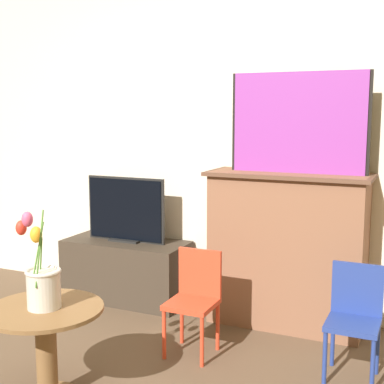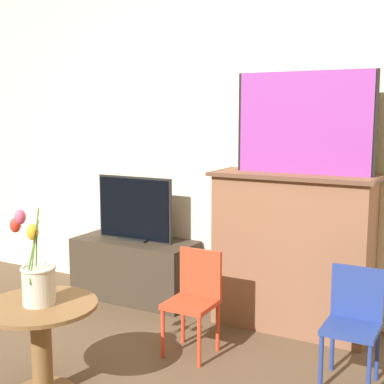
{
  "view_description": "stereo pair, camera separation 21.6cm",
  "coord_description": "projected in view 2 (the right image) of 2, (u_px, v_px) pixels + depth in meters",
  "views": [
    {
      "loc": [
        1.33,
        -1.56,
        1.44
      ],
      "look_at": [
        0.05,
        1.27,
        0.98
      ],
      "focal_mm": 50.0,
      "sensor_mm": 36.0,
      "label": 1
    },
    {
      "loc": [
        1.52,
        -1.47,
        1.44
      ],
      "look_at": [
        0.05,
        1.27,
        0.98
      ],
      "focal_mm": 50.0,
      "sensor_mm": 36.0,
      "label": 2
    }
  ],
  "objects": [
    {
      "name": "chair_blue",
      "position": [
        353.0,
        318.0,
        2.85
      ],
      "size": [
        0.28,
        0.28,
        0.62
      ],
      "color": "navy",
      "rests_on": "ground"
    },
    {
      "name": "tv_stand",
      "position": [
        135.0,
        269.0,
        4.17
      ],
      "size": [
        0.95,
        0.42,
        0.46
      ],
      "color": "#382D23",
      "rests_on": "ground"
    },
    {
      "name": "tv_monitor",
      "position": [
        134.0,
        210.0,
        4.1
      ],
      "size": [
        0.65,
        0.12,
        0.49
      ],
      "color": "black",
      "rests_on": "tv_stand"
    },
    {
      "name": "wall_back",
      "position": [
        243.0,
        125.0,
        3.86
      ],
      "size": [
        8.0,
        0.06,
        2.7
      ],
      "color": "beige",
      "rests_on": "ground"
    },
    {
      "name": "chair_red",
      "position": [
        195.0,
        295.0,
        3.21
      ],
      "size": [
        0.28,
        0.28,
        0.62
      ],
      "color": "red",
      "rests_on": "ground"
    },
    {
      "name": "fireplace_mantel",
      "position": [
        293.0,
        249.0,
        3.56
      ],
      "size": [
        1.08,
        0.44,
        1.05
      ],
      "color": "brown",
      "rests_on": "ground"
    },
    {
      "name": "painting",
      "position": [
        304.0,
        123.0,
        3.42
      ],
      "size": [
        0.91,
        0.03,
        0.65
      ],
      "color": "black",
      "rests_on": "fireplace_mantel"
    },
    {
      "name": "vase_tulips",
      "position": [
        37.0,
        278.0,
        2.66
      ],
      "size": [
        0.2,
        0.25,
        0.51
      ],
      "color": "beige",
      "rests_on": "side_table"
    },
    {
      "name": "side_table",
      "position": [
        41.0,
        336.0,
        2.71
      ],
      "size": [
        0.58,
        0.58,
        0.49
      ],
      "color": "brown",
      "rests_on": "ground"
    }
  ]
}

